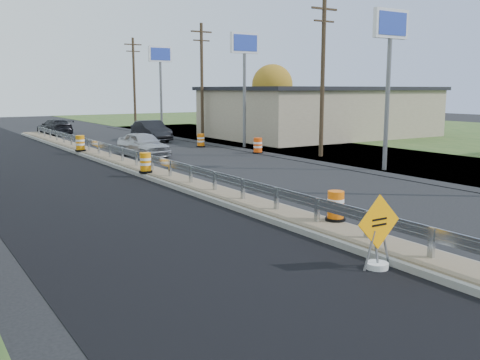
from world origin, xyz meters
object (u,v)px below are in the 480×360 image
car_dark_far (55,127)px  barrel_shoulder_mid (201,141)px  barrel_shoulder_far (160,131)px  barrel_median_near (336,206)px  barrel_median_mid (145,163)px  barrel_shoulder_near (258,146)px  car_silver (143,144)px  caution_sign (378,250)px  barrel_median_far (80,144)px  car_dark_mid (151,131)px

car_dark_far → barrel_shoulder_mid: bearing=105.6°
barrel_shoulder_far → car_dark_far: size_ratio=0.18×
barrel_median_near → barrel_median_mid: (-1.10, 11.68, 0.02)m
barrel_shoulder_near → barrel_shoulder_far: barrel_shoulder_near is taller
barrel_median_near → car_silver: car_silver is taller
barrel_median_mid → car_silver: (2.95, 7.34, 0.08)m
barrel_shoulder_mid → car_dark_far: size_ratio=0.19×
caution_sign → barrel_shoulder_far: (10.36, 34.91, -0.02)m
barrel_median_mid → barrel_shoulder_far: barrel_median_mid is taller
barrel_median_far → car_dark_mid: size_ratio=0.20×
barrel_shoulder_near → car_dark_mid: 11.64m
car_dark_mid → caution_sign: bearing=-102.1°
barrel_shoulder_far → barrel_shoulder_mid: bearing=-97.1°
caution_sign → barrel_median_mid: (0.61, 14.93, 0.23)m
car_dark_far → barrel_median_mid: bearing=79.3°
barrel_median_mid → car_dark_mid: size_ratio=0.19×
caution_sign → car_dark_mid: (7.93, 31.25, 0.37)m
barrel_median_far → car_dark_far: 16.12m
barrel_shoulder_near → barrel_shoulder_mid: barrel_shoulder_near is taller
caution_sign → car_dark_mid: caution_sign is taller
barrel_median_far → car_dark_mid: (7.32, 5.88, 0.11)m
barrel_shoulder_mid → barrel_shoulder_far: barrel_shoulder_mid is taller
barrel_shoulder_far → car_dark_mid: size_ratio=0.18×
caution_sign → barrel_shoulder_far: caution_sign is taller
barrel_median_near → barrel_shoulder_near: size_ratio=0.88×
barrel_median_near → barrel_shoulder_far: bearing=74.7°
caution_sign → barrel_median_far: (0.61, 25.37, 0.26)m
car_silver → car_dark_far: bearing=86.3°
car_silver → caution_sign: bearing=-104.6°
barrel_shoulder_mid → car_dark_mid: car_dark_mid is taller
car_dark_far → car_silver: bearing=86.2°
caution_sign → car_dark_mid: size_ratio=0.35×
car_dark_mid → car_silver: bearing=-113.8°
barrel_median_near → car_dark_far: size_ratio=0.18×
barrel_shoulder_far → car_dark_mid: car_dark_mid is taller
barrel_median_near → car_dark_far: 38.09m
barrel_median_near → barrel_shoulder_far: (8.65, 31.65, -0.23)m
barrel_shoulder_far → car_silver: car_silver is taller
barrel_median_mid → barrel_shoulder_near: 10.93m
barrel_shoulder_mid → caution_sign: bearing=-109.9°
car_silver → barrel_median_mid: bearing=-117.4°
barrel_median_near → barrel_shoulder_near: 18.73m
caution_sign → car_silver: size_ratio=0.39×
barrel_shoulder_far → barrel_median_near: bearing=-105.3°
barrel_median_near → barrel_median_far: 22.14m
barrel_median_mid → barrel_shoulder_near: barrel_median_mid is taller
barrel_shoulder_far → barrel_median_far: bearing=-135.6°
caution_sign → car_silver: (3.55, 22.27, 0.31)m
car_dark_mid → car_dark_far: 11.23m
barrel_shoulder_near → car_silver: car_silver is taller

